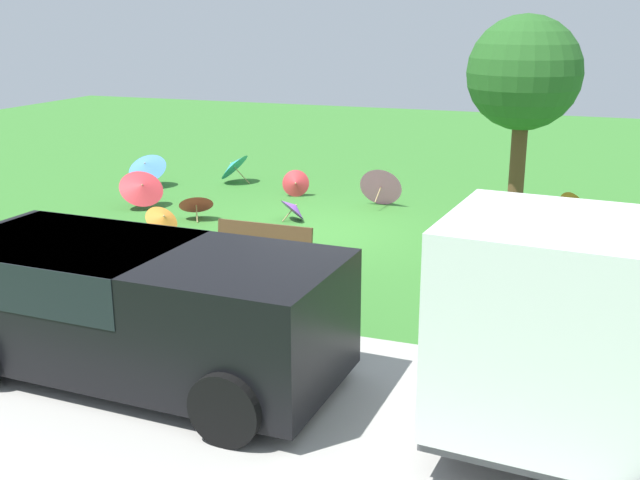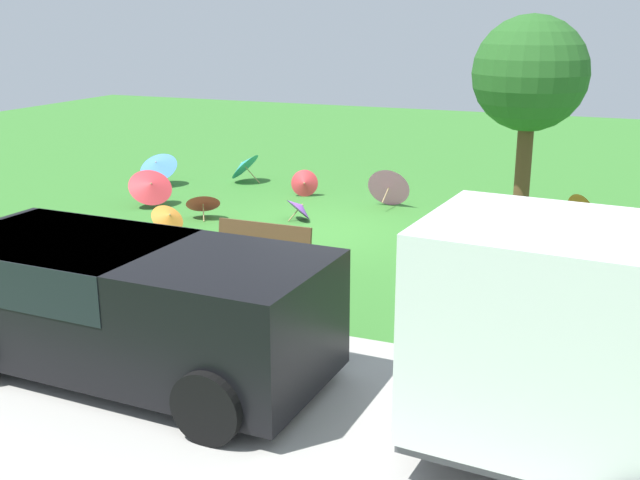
% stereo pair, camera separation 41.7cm
% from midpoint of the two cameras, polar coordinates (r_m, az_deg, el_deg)
% --- Properties ---
extents(ground, '(40.00, 40.00, 0.00)m').
position_cam_midpoint_polar(ground, '(14.86, -0.93, 0.66)').
color(ground, '#387A2D').
extents(road_strip, '(40.00, 4.25, 0.01)m').
position_cam_midpoint_polar(road_strip, '(9.35, -16.16, -9.79)').
color(road_strip, '#B2AFA8').
rests_on(road_strip, ground).
extents(van_dark, '(4.66, 2.26, 1.53)m').
position_cam_midpoint_polar(van_dark, '(9.09, -15.27, -4.26)').
color(van_dark, black).
rests_on(van_dark, ground).
extents(box_trailer_white, '(3.33, 2.09, 2.34)m').
position_cam_midpoint_polar(box_trailer_white, '(7.07, 20.42, -7.21)').
color(box_trailer_white, white).
rests_on(box_trailer_white, ground).
extents(park_bench, '(1.60, 0.49, 0.90)m').
position_cam_midpoint_polar(park_bench, '(12.23, -4.85, -0.61)').
color(park_bench, brown).
rests_on(park_bench, ground).
extents(shade_tree, '(2.01, 2.01, 4.04)m').
position_cam_midpoint_polar(shade_tree, '(14.17, 14.03, 11.74)').
color(shade_tree, brown).
rests_on(shade_tree, ground).
extents(parasol_purple_0, '(0.79, 0.79, 0.53)m').
position_cam_midpoint_polar(parasol_purple_0, '(15.58, -2.70, 2.42)').
color(parasol_purple_0, tan).
rests_on(parasol_purple_0, ground).
extents(parasol_orange_0, '(0.69, 0.77, 0.57)m').
position_cam_midpoint_polar(parasol_orange_0, '(12.87, -11.17, -0.80)').
color(parasol_orange_0, tan).
rests_on(parasol_orange_0, ground).
extents(parasol_red_0, '(0.67, 0.62, 0.63)m').
position_cam_midpoint_polar(parasol_red_0, '(17.63, -2.49, 4.21)').
color(parasol_red_0, tan).
rests_on(parasol_red_0, ground).
extents(parasol_orange_2, '(0.77, 0.81, 0.58)m').
position_cam_midpoint_polar(parasol_orange_2, '(14.92, -12.34, 1.59)').
color(parasol_orange_2, tan).
rests_on(parasol_orange_2, ground).
extents(parasol_teal_0, '(0.81, 0.87, 0.79)m').
position_cam_midpoint_polar(parasol_teal_0, '(19.24, -7.10, 5.50)').
color(parasol_teal_0, tan).
rests_on(parasol_teal_0, ground).
extents(parasol_blue_0, '(1.02, 0.96, 0.88)m').
position_cam_midpoint_polar(parasol_blue_0, '(19.09, -13.36, 5.34)').
color(parasol_blue_0, tan).
rests_on(parasol_blue_0, ground).
extents(parasol_red_1, '(0.91, 0.89, 0.62)m').
position_cam_midpoint_polar(parasol_red_1, '(15.87, -9.91, 2.75)').
color(parasol_red_1, tan).
rests_on(parasol_red_1, ground).
extents(parasol_red_2, '(1.21, 1.22, 0.84)m').
position_cam_midpoint_polar(parasol_red_2, '(17.01, -13.74, 3.84)').
color(parasol_red_2, tan).
rests_on(parasol_red_2, ground).
extents(parasol_pink_1, '(0.95, 0.90, 0.93)m').
position_cam_midpoint_polar(parasol_pink_1, '(16.81, 3.88, 4.11)').
color(parasol_pink_1, tan).
rests_on(parasol_pink_1, ground).
extents(parasol_red_3, '(0.75, 0.76, 0.55)m').
position_cam_midpoint_polar(parasol_red_3, '(12.04, 15.04, -2.10)').
color(parasol_red_3, tan).
rests_on(parasol_red_3, ground).
extents(parasol_orange_4, '(0.71, 0.71, 0.69)m').
position_cam_midpoint_polar(parasol_orange_4, '(16.04, 17.58, 2.34)').
color(parasol_orange_4, tan).
rests_on(parasol_orange_4, ground).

